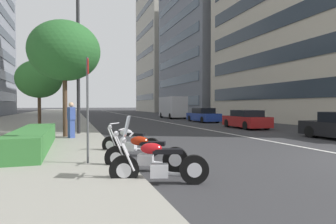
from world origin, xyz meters
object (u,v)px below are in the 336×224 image
at_px(parking_sign_by_curb, 88,100).
at_px(street_tree_mid_sidewalk, 65,51).
at_px(car_far_down_avenue, 203,116).
at_px(motorcycle_by_sign_pole, 157,164).
at_px(pedestrian_on_plaza, 71,120).
at_px(motorcycle_mid_row, 130,143).
at_px(delivery_van_ahead, 173,107).
at_px(street_lamp_with_banners, 86,44).
at_px(street_tree_by_lamp_post, 39,79).
at_px(car_following_behind, 246,120).
at_px(motorcycle_nearest_camera, 145,155).

height_order(parking_sign_by_curb, street_tree_mid_sidewalk, street_tree_mid_sidewalk).
height_order(car_far_down_avenue, street_tree_mid_sidewalk, street_tree_mid_sidewalk).
distance_m(motorcycle_by_sign_pole, pedestrian_on_plaza, 8.72).
xyz_separation_m(motorcycle_mid_row, pedestrian_on_plaza, (4.74, 1.92, 0.60)).
bearing_deg(delivery_van_ahead, street_lamp_with_banners, 148.52).
distance_m(street_lamp_with_banners, street_tree_by_lamp_post, 6.14).
bearing_deg(street_tree_mid_sidewalk, parking_sign_by_curb, -174.05).
relative_size(car_following_behind, street_tree_mid_sidewalk, 0.75).
relative_size(motorcycle_nearest_camera, pedestrian_on_plaza, 1.18).
height_order(motorcycle_nearest_camera, parking_sign_by_curb, parking_sign_by_curb).
relative_size(motorcycle_by_sign_pole, motorcycle_nearest_camera, 1.04).
bearing_deg(car_following_behind, motorcycle_nearest_camera, 139.63).
bearing_deg(car_following_behind, pedestrian_on_plaza, 110.28).
bearing_deg(motorcycle_nearest_camera, car_following_behind, -106.47).
relative_size(motorcycle_mid_row, pedestrian_on_plaza, 1.06).
bearing_deg(motorcycle_mid_row, street_lamp_with_banners, -43.04).
xyz_separation_m(delivery_van_ahead, pedestrian_on_plaza, (-21.01, 12.45, -0.47)).
xyz_separation_m(motorcycle_mid_row, street_tree_by_lamp_post, (12.04, 4.04, 3.10)).
height_order(motorcycle_by_sign_pole, car_following_behind, motorcycle_by_sign_pole).
relative_size(delivery_van_ahead, street_lamp_with_banners, 0.70).
bearing_deg(motorcycle_nearest_camera, motorcycle_mid_row, -65.39).
bearing_deg(motorcycle_by_sign_pole, street_tree_mid_sidewalk, -60.48).
bearing_deg(delivery_van_ahead, car_far_down_avenue, -178.33).
xyz_separation_m(car_following_behind, parking_sign_by_curb, (-10.31, 11.76, 1.20)).
bearing_deg(car_far_down_avenue, delivery_van_ahead, 0.70).
xyz_separation_m(car_following_behind, street_tree_mid_sidewalk, (-3.16, 12.50, 3.74)).
bearing_deg(street_lamp_with_banners, delivery_van_ahead, -31.70).
xyz_separation_m(motorcycle_mid_row, parking_sign_by_curb, (-1.70, 1.46, 1.42)).
bearing_deg(delivery_van_ahead, street_tree_by_lamp_post, 133.48).
height_order(car_far_down_avenue, street_lamp_with_banners, street_lamp_with_banners).
bearing_deg(parking_sign_by_curb, motorcycle_nearest_camera, -119.94).
distance_m(car_following_behind, delivery_van_ahead, 17.17).
xyz_separation_m(parking_sign_by_curb, street_tree_mid_sidewalk, (7.14, 0.75, 2.54)).
relative_size(delivery_van_ahead, street_tree_by_lamp_post, 1.21).
bearing_deg(street_tree_by_lamp_post, motorcycle_nearest_camera, -164.77).
distance_m(parking_sign_by_curb, pedestrian_on_plaza, 6.51).
bearing_deg(motorcycle_mid_row, delivery_van_ahead, -74.72).
bearing_deg(delivery_van_ahead, motorcycle_nearest_camera, 159.61).
height_order(car_far_down_avenue, street_tree_by_lamp_post, street_tree_by_lamp_post).
xyz_separation_m(car_far_down_avenue, parking_sign_by_curb, (-18.63, 12.22, 1.18)).
height_order(motorcycle_mid_row, pedestrian_on_plaza, pedestrian_on_plaza).
relative_size(street_tree_mid_sidewalk, pedestrian_on_plaza, 3.36).
distance_m(delivery_van_ahead, street_tree_by_lamp_post, 20.12).
distance_m(motorcycle_by_sign_pole, delivery_van_ahead, 31.41).
bearing_deg(motorcycle_by_sign_pole, car_following_behind, -113.30).
relative_size(motorcycle_by_sign_pole, motorcycle_mid_row, 1.16).
distance_m(motorcycle_mid_row, street_tree_by_lamp_post, 13.07).
distance_m(car_far_down_avenue, parking_sign_by_curb, 22.31).
bearing_deg(car_far_down_avenue, car_following_behind, 176.09).
bearing_deg(motorcycle_nearest_camera, street_tree_by_lamp_post, -48.14).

